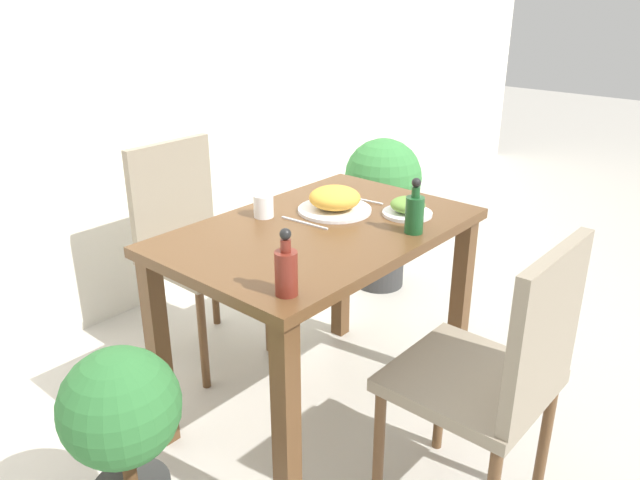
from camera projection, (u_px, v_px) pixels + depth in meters
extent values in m
plane|color=#B7B2A8|center=(320.00, 408.00, 2.39)|extent=(16.00, 16.00, 0.00)
cube|color=white|center=(98.00, 36.00, 2.66)|extent=(8.00, 0.05, 2.60)
cube|color=brown|center=(320.00, 231.00, 2.11)|extent=(1.07, 0.69, 0.04)
cube|color=brown|center=(286.00, 430.00, 1.74)|extent=(0.06, 0.06, 0.71)
cube|color=brown|center=(460.00, 304.00, 2.42)|extent=(0.06, 0.06, 0.71)
cube|color=brown|center=(159.00, 354.00, 2.10)|extent=(0.06, 0.06, 0.71)
cube|color=brown|center=(341.00, 263.00, 2.78)|extent=(0.06, 0.06, 0.71)
cube|color=gray|center=(469.00, 380.00, 1.79)|extent=(0.42, 0.42, 0.04)
cube|color=gray|center=(546.00, 330.00, 1.58)|extent=(0.40, 0.04, 0.44)
cylinder|color=brown|center=(441.00, 395.00, 2.11)|extent=(0.03, 0.03, 0.44)
cylinder|color=brown|center=(379.00, 450.00, 1.86)|extent=(0.03, 0.03, 0.44)
cylinder|color=brown|center=(544.00, 442.00, 1.90)|extent=(0.03, 0.03, 0.44)
cube|color=gray|center=(205.00, 258.00, 2.59)|extent=(0.42, 0.42, 0.04)
cube|color=gray|center=(172.00, 193.00, 2.61)|extent=(0.40, 0.04, 0.44)
cylinder|color=brown|center=(203.00, 340.00, 2.44)|extent=(0.03, 0.03, 0.44)
cylinder|color=brown|center=(268.00, 306.00, 2.69)|extent=(0.03, 0.03, 0.44)
cylinder|color=brown|center=(149.00, 310.00, 2.66)|extent=(0.03, 0.03, 0.44)
cylinder|color=brown|center=(214.00, 282.00, 2.91)|extent=(0.03, 0.03, 0.44)
cylinder|color=white|center=(335.00, 210.00, 2.24)|extent=(0.26, 0.26, 0.01)
ellipsoid|color=gold|center=(335.00, 198.00, 2.23)|extent=(0.19, 0.19, 0.08)
cylinder|color=white|center=(407.00, 213.00, 2.21)|extent=(0.18, 0.18, 0.01)
ellipsoid|color=olive|center=(408.00, 205.00, 2.20)|extent=(0.12, 0.12, 0.05)
cylinder|color=white|center=(264.00, 206.00, 2.18)|extent=(0.07, 0.07, 0.08)
cylinder|color=maroon|center=(286.00, 273.00, 1.63)|extent=(0.06, 0.06, 0.12)
cylinder|color=maroon|center=(286.00, 246.00, 1.60)|extent=(0.03, 0.03, 0.03)
sphere|color=black|center=(285.00, 234.00, 1.58)|extent=(0.03, 0.03, 0.03)
cylinder|color=#194C23|center=(414.00, 215.00, 2.03)|extent=(0.06, 0.06, 0.12)
cylinder|color=#194C23|center=(416.00, 192.00, 2.00)|extent=(0.03, 0.03, 0.03)
sphere|color=black|center=(416.00, 183.00, 1.99)|extent=(0.03, 0.03, 0.03)
cube|color=silver|center=(304.00, 223.00, 2.13)|extent=(0.02, 0.19, 0.00)
cube|color=silver|center=(362.00, 200.00, 2.36)|extent=(0.03, 0.18, 0.00)
cylinder|color=brown|center=(129.00, 470.00, 1.69)|extent=(0.04, 0.04, 0.10)
sphere|color=#2D6B33|center=(120.00, 407.00, 1.61)|extent=(0.32, 0.32, 0.32)
cylinder|color=#333333|center=(380.00, 259.00, 3.33)|extent=(0.26, 0.26, 0.29)
cylinder|color=brown|center=(381.00, 224.00, 3.25)|extent=(0.05, 0.05, 0.12)
sphere|color=#387F3D|center=(383.00, 177.00, 3.16)|extent=(0.39, 0.39, 0.39)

